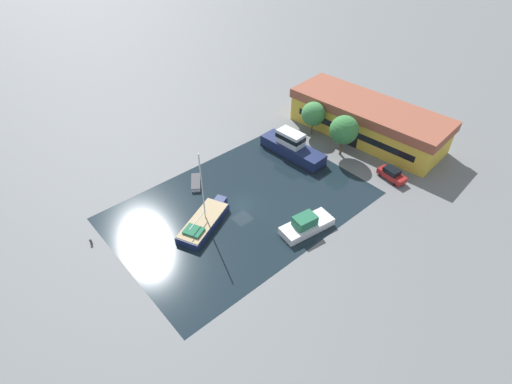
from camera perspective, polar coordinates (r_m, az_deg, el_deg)
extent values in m
plane|color=slate|center=(56.05, -2.01, -1.93)|extent=(440.00, 440.00, 0.00)
cube|color=black|center=(56.05, -2.01, -1.92)|extent=(23.67, 34.99, 0.01)
cube|color=gold|center=(72.31, 15.52, 9.34)|extent=(26.86, 11.55, 4.39)
cube|color=brown|center=(70.90, 15.94, 11.41)|extent=(27.67, 11.90, 1.58)
cube|color=black|center=(69.07, 13.44, 7.54)|extent=(2.40, 0.28, 3.07)
cube|color=black|center=(68.62, 13.55, 8.16)|extent=(22.13, 2.06, 1.10)
cylinder|color=brown|center=(66.51, 12.08, 6.32)|extent=(0.39, 0.39, 2.93)
sphere|color=#387A3D|center=(64.84, 12.46, 8.66)|extent=(4.58, 4.58, 4.58)
cylinder|color=brown|center=(71.28, 7.99, 9.07)|extent=(0.24, 0.24, 2.39)
sphere|color=#428447|center=(69.93, 8.19, 10.99)|extent=(4.10, 4.10, 4.10)
cube|color=maroon|center=(63.56, 18.82, 2.27)|extent=(4.56, 2.27, 0.85)
cube|color=black|center=(63.19, 18.84, 2.90)|extent=(2.44, 1.82, 0.69)
cube|color=black|center=(62.72, 19.62, 2.34)|extent=(0.20, 1.44, 0.55)
cylinder|color=black|center=(63.78, 20.11, 1.60)|extent=(0.62, 0.26, 0.60)
cylinder|color=black|center=(62.67, 19.21, 1.09)|extent=(0.62, 0.26, 0.60)
cylinder|color=black|center=(64.93, 18.29, 2.84)|extent=(0.62, 0.26, 0.60)
cylinder|color=black|center=(63.84, 17.37, 2.36)|extent=(0.62, 0.26, 0.60)
cube|color=#19234C|center=(53.18, -7.53, -4.42)|extent=(6.54, 9.12, 1.00)
cube|color=#19234C|center=(56.19, -5.07, -1.27)|extent=(1.85, 1.71, 1.00)
cube|color=tan|center=(52.81, -7.58, -4.00)|extent=(6.28, 8.76, 0.08)
cylinder|color=silver|center=(49.84, -7.71, 0.66)|extent=(0.16, 0.16, 10.09)
cylinder|color=silver|center=(51.26, -8.40, -3.99)|extent=(1.70, 3.54, 0.12)
cube|color=#236647|center=(51.31, -8.90, -5.50)|extent=(2.89, 2.67, 0.30)
cube|color=#19234C|center=(65.48, 5.24, 5.99)|extent=(11.66, 3.98, 1.90)
cube|color=black|center=(65.93, 5.20, 5.41)|extent=(11.78, 4.05, 0.18)
cube|color=silver|center=(64.66, 4.96, 7.69)|extent=(4.50, 2.62, 2.19)
cube|color=black|center=(64.55, 4.97, 7.86)|extent=(4.59, 2.70, 0.70)
cube|color=white|center=(60.10, -8.58, 1.32)|extent=(3.72, 3.12, 0.57)
cube|color=#333338|center=(59.90, -8.61, 1.56)|extent=(3.88, 3.26, 0.08)
cube|color=silver|center=(52.68, 7.26, -4.86)|extent=(3.84, 7.57, 1.09)
cube|color=#236647|center=(51.62, 6.99, -4.10)|extent=(2.38, 3.15, 1.33)
cylinder|color=#47474C|center=(54.80, -22.50, -6.64)|extent=(0.29, 0.29, 0.54)
sphere|color=#47474C|center=(54.56, -22.59, -6.38)|extent=(0.32, 0.32, 0.32)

